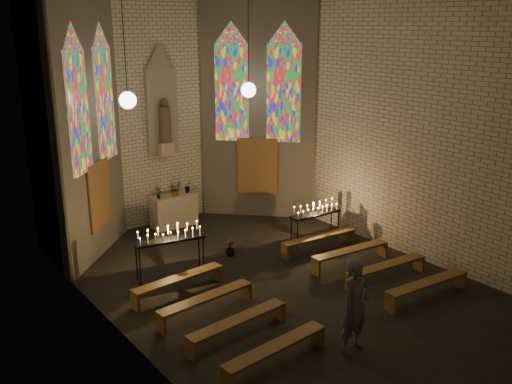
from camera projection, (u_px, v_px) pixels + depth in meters
floor at (286, 288)px, 13.63m from camera, size 12.00×12.00×0.00m
room at (207, 116)px, 15.14m from camera, size 8.22×12.43×7.00m
altar at (174, 210)px, 17.66m from camera, size 1.40×0.60×1.00m
flower_vase_left at (158, 193)px, 17.13m from camera, size 0.21×0.15×0.37m
flower_vase_center at (175, 189)px, 17.41m from camera, size 0.51×0.48×0.44m
flower_vase_right at (188, 186)px, 17.75m from camera, size 0.26×0.24×0.39m
aisle_flower_pot at (230, 248)px, 15.47m from camera, size 0.31×0.31×0.45m
votive_stand_left at (169, 236)px, 13.92m from camera, size 1.77×0.73×1.27m
votive_stand_right at (315, 211)px, 16.07m from camera, size 1.59×0.47×1.15m
pew_left_0 at (178, 280)px, 13.20m from camera, size 2.36×0.52×0.45m
pew_right_0 at (319, 239)px, 15.74m from camera, size 2.36×0.52×0.45m
pew_left_1 at (206, 300)px, 12.28m from camera, size 2.36×0.52×0.45m
pew_right_1 at (351, 252)px, 14.82m from camera, size 2.36×0.52×0.45m
pew_left_2 at (238, 322)px, 11.36m from camera, size 2.36×0.52×0.45m
pew_right_2 at (386, 267)px, 13.90m from camera, size 2.36×0.52×0.45m
pew_left_3 at (275, 349)px, 10.44m from camera, size 2.36×0.52×0.45m
pew_right_3 at (427, 285)px, 12.98m from camera, size 2.36×0.52×0.45m
visitor at (355, 306)px, 10.80m from camera, size 0.73×0.52×1.88m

